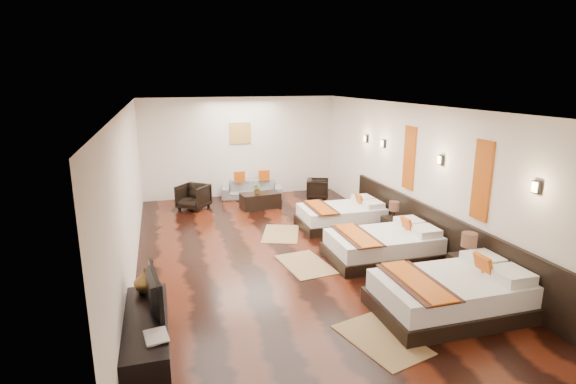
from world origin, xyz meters
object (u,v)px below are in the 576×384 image
object	(u,v)px
bed_far	(342,216)
armchair_right	(318,189)
armchair_left	(193,197)
figurine	(146,280)
tv_console	(147,339)
tv	(149,292)
bed_near	(452,294)
book	(145,339)
nightstand_b	(393,225)
coffee_table	(260,201)
bed_mid	(384,245)
nightstand_a	(466,267)
table_plant	(257,188)
sofa	(252,190)

from	to	relation	value
bed_far	armchair_right	size ratio (longest dim) A/B	3.12
armchair_left	armchair_right	size ratio (longest dim) A/B	1.16
bed_far	figurine	world-z (taller)	figurine
tv_console	tv	distance (m)	0.55
bed_far	armchair_right	bearing A→B (deg)	82.96
bed_far	figurine	xyz separation A→B (m)	(-4.19, -3.33, 0.46)
bed_near	book	distance (m)	4.23
bed_near	nightstand_b	distance (m)	3.16
bed_near	nightstand_b	size ratio (longest dim) A/B	2.76
figurine	tv_console	bearing A→B (deg)	-90.00
armchair_left	coffee_table	world-z (taller)	armchair_left
tv	coffee_table	bearing A→B (deg)	-32.29
nightstand_b	armchair_right	bearing A→B (deg)	97.30
bed_far	nightstand_b	xyz separation A→B (m)	(0.75, -1.00, 0.03)
bed_mid	nightstand_a	size ratio (longest dim) A/B	2.25
tv_console	figurine	bearing A→B (deg)	90.00
nightstand_a	armchair_right	xyz separation A→B (m)	(-0.44, 5.87, -0.04)
bed_mid	table_plant	xyz separation A→B (m)	(-1.55, 3.93, 0.28)
tv_console	coffee_table	world-z (taller)	tv_console
table_plant	nightstand_a	bearing A→B (deg)	-66.54
book	armchair_right	world-z (taller)	book
bed_near	sofa	size ratio (longest dim) A/B	1.30
bed_near	figurine	distance (m)	4.28
armchair_left	nightstand_b	bearing A→B (deg)	-2.64
bed_far	book	size ratio (longest dim) A/B	5.81
bed_far	book	distance (m)	6.18
nightstand_b	tv	size ratio (longest dim) A/B	0.90
figurine	table_plant	size ratio (longest dim) A/B	1.11
bed_far	tv_console	size ratio (longest dim) A/B	1.06
nightstand_b	book	world-z (taller)	nightstand_b
tv	figurine	distance (m)	0.56
armchair_right	coffee_table	world-z (taller)	armchair_right
nightstand_a	tv	size ratio (longest dim) A/B	1.03
coffee_table	table_plant	distance (m)	0.36
bed_near	bed_mid	distance (m)	2.06
figurine	coffee_table	distance (m)	5.98
bed_near	sofa	xyz separation A→B (m)	(-1.47, 7.09, -0.04)
bed_mid	bed_near	bearing A→B (deg)	-89.95
tv	armchair_right	distance (m)	7.78
coffee_table	armchair_left	bearing A→B (deg)	166.38
bed_mid	tv_console	bearing A→B (deg)	-154.20
bed_mid	figurine	xyz separation A→B (m)	(-4.20, -1.32, 0.44)
bed_mid	tv_console	size ratio (longest dim) A/B	1.13
bed_near	tv_console	bearing A→B (deg)	179.62
bed_near	tv	size ratio (longest dim) A/B	2.48
armchair_right	bed_near	bearing A→B (deg)	-161.32
bed_near	book	bearing A→B (deg)	-173.78
bed_mid	nightstand_b	bearing A→B (deg)	53.66
figurine	sofa	world-z (taller)	figurine
book	coffee_table	world-z (taller)	book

